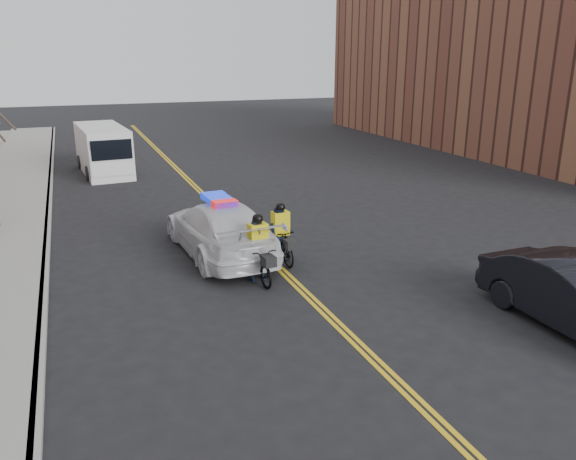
# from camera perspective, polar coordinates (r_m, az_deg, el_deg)

# --- Properties ---
(ground) EXTENTS (120.00, 120.00, 0.00)m
(ground) POSITION_cam_1_polar(r_m,az_deg,el_deg) (12.70, 4.44, -8.99)
(ground) COLOR black
(ground) RESTS_ON ground
(center_line_left) EXTENTS (0.10, 60.00, 0.01)m
(center_line_left) POSITION_cam_1_polar(r_m,az_deg,el_deg) (19.68, -5.89, 0.72)
(center_line_left) COLOR gold
(center_line_left) RESTS_ON ground
(center_line_right) EXTENTS (0.10, 60.00, 0.01)m
(center_line_right) POSITION_cam_1_polar(r_m,az_deg,el_deg) (19.73, -5.44, 0.77)
(center_line_right) COLOR gold
(center_line_right) RESTS_ON ground
(curb) EXTENTS (0.20, 60.00, 0.15)m
(curb) POSITION_cam_1_polar(r_m,az_deg,el_deg) (19.05, -23.29, -1.00)
(curb) COLOR gray
(curb) RESTS_ON ground
(building_across) EXTENTS (12.00, 30.00, 11.00)m
(building_across) POSITION_cam_1_polar(r_m,az_deg,el_deg) (39.06, 23.36, 15.90)
(building_across) COLOR brown
(building_across) RESTS_ON ground
(police_cruiser) EXTENTS (2.53, 5.56, 1.74)m
(police_cruiser) POSITION_cam_1_polar(r_m,az_deg,el_deg) (16.44, -6.93, 0.18)
(police_cruiser) COLOR white
(police_cruiser) RESTS_ON ground
(cargo_van) EXTENTS (2.44, 5.60, 2.28)m
(cargo_van) POSITION_cam_1_polar(r_m,az_deg,el_deg) (29.12, -18.23, 7.65)
(cargo_van) COLOR white
(cargo_van) RESTS_ON ground
(cyclist_near) EXTENTS (0.81, 1.89, 1.80)m
(cyclist_near) POSITION_cam_1_polar(r_m,az_deg,el_deg) (14.49, -3.03, -2.82)
(cyclist_near) COLOR black
(cyclist_near) RESTS_ON ground
(cyclist_far) EXTENTS (0.82, 1.75, 1.74)m
(cyclist_far) POSITION_cam_1_polar(r_m,az_deg,el_deg) (15.72, -0.76, -0.93)
(cyclist_far) COLOR black
(cyclist_far) RESTS_ON ground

